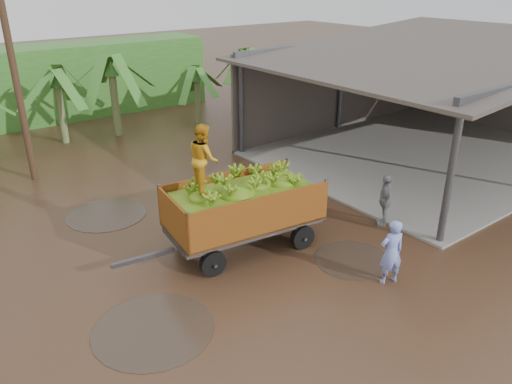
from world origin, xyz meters
The scene contains 6 objects.
ground centered at (0.00, 0.00, 0.00)m, with size 100.00×100.00×0.00m, color black.
packing_shed centered at (11.77, 1.77, 2.50)m, with size 12.78×10.80×4.76m.
banana_trailer centered at (0.80, -0.58, 1.26)m, with size 5.69×2.46×3.58m.
man_blue centered at (2.62, -4.09, 0.83)m, with size 0.61×0.40×1.67m, color #788ADC.
man_grey centered at (4.92, -2.00, 0.79)m, with size 0.93×0.39×1.58m, color gray.
utility_pole centered at (-2.33, 8.00, 4.04)m, with size 1.20×0.24×7.98m.
Camera 1 is at (-6.10, -10.25, 6.89)m, focal length 35.00 mm.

